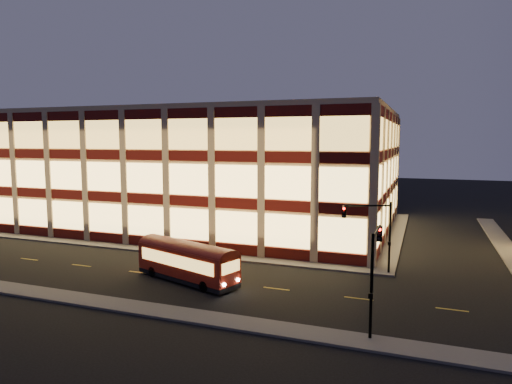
% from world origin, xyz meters
% --- Properties ---
extents(ground, '(200.00, 200.00, 0.00)m').
position_xyz_m(ground, '(0.00, 0.00, 0.00)').
color(ground, black).
rests_on(ground, ground).
extents(sidewalk_office_south, '(54.00, 2.00, 0.15)m').
position_xyz_m(sidewalk_office_south, '(-3.00, 1.00, 0.07)').
color(sidewalk_office_south, '#514F4C').
rests_on(sidewalk_office_south, ground).
extents(sidewalk_office_east, '(2.00, 30.00, 0.15)m').
position_xyz_m(sidewalk_office_east, '(23.00, 17.00, 0.07)').
color(sidewalk_office_east, '#514F4C').
rests_on(sidewalk_office_east, ground).
extents(sidewalk_tower_west, '(2.00, 30.00, 0.15)m').
position_xyz_m(sidewalk_tower_west, '(34.00, 17.00, 0.07)').
color(sidewalk_tower_west, '#514F4C').
rests_on(sidewalk_tower_west, ground).
extents(sidewalk_near, '(100.00, 2.00, 0.15)m').
position_xyz_m(sidewalk_near, '(0.00, -13.00, 0.07)').
color(sidewalk_near, '#514F4C').
rests_on(sidewalk_near, ground).
extents(office_building, '(50.45, 30.45, 14.50)m').
position_xyz_m(office_building, '(-2.91, 16.91, 7.25)').
color(office_building, tan).
rests_on(office_building, ground).
extents(traffic_signal_far, '(3.79, 1.87, 6.00)m').
position_xyz_m(traffic_signal_far, '(22.21, 0.24, 4.11)').
color(traffic_signal_far, black).
rests_on(traffic_signal_far, ground).
extents(traffic_signal_near, '(0.32, 4.45, 6.00)m').
position_xyz_m(traffic_signal_near, '(23.50, -11.03, 4.13)').
color(traffic_signal_near, black).
rests_on(traffic_signal_near, ground).
extents(trolley_bus, '(9.47, 5.17, 3.12)m').
position_xyz_m(trolley_bus, '(8.85, -6.59, 1.73)').
color(trolley_bus, maroon).
rests_on(trolley_bus, ground).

